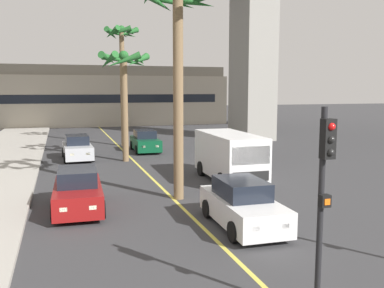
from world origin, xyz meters
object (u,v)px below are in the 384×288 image
object	(u,v)px
car_queue_fourth	(145,142)
palm_tree_near_median	(124,72)
car_queue_third	(78,191)
car_queue_second	(242,205)
palm_tree_far_median	(122,52)
palm_tree_mid_median	(178,25)
delivery_van	(229,155)
car_queue_front	(77,148)
traffic_light_median_near	(324,184)

from	to	relation	value
car_queue_fourth	palm_tree_near_median	xyz separation A→B (m)	(-1.98, -3.78, 4.84)
car_queue_third	palm_tree_near_median	world-z (taller)	palm_tree_near_median
car_queue_second	palm_tree_near_median	xyz separation A→B (m)	(-1.78, 13.92, 4.84)
palm_tree_far_median	palm_tree_mid_median	bearing A→B (deg)	-90.70
car_queue_fourth	palm_tree_near_median	world-z (taller)	palm_tree_near_median
palm_tree_near_median	palm_tree_mid_median	bearing A→B (deg)	-85.93
car_queue_second	delivery_van	xyz separation A→B (m)	(2.26, 6.63, 0.57)
car_queue_front	delivery_van	world-z (taller)	delivery_van
traffic_light_median_near	palm_tree_mid_median	size ratio (longest dim) A/B	0.48
car_queue_third	palm_tree_far_median	xyz separation A→B (m)	(4.25, 17.63, 6.71)
car_queue_front	delivery_van	size ratio (longest dim) A/B	0.79
traffic_light_median_near	palm_tree_near_median	world-z (taller)	palm_tree_near_median
delivery_van	palm_tree_near_median	size ratio (longest dim) A/B	0.77
car_queue_third	palm_tree_far_median	world-z (taller)	palm_tree_far_median
traffic_light_median_near	car_queue_third	bearing A→B (deg)	114.89
car_queue_fourth	traffic_light_median_near	distance (m)	23.42
car_queue_second	car_queue_third	xyz separation A→B (m)	(-5.12, 3.59, 0.00)
car_queue_second	palm_tree_near_median	distance (m)	14.84
car_queue_fourth	delivery_van	xyz separation A→B (m)	(2.06, -11.07, 0.57)
car_queue_front	car_queue_fourth	distance (m)	5.31
palm_tree_near_median	car_queue_front	bearing A→B (deg)	150.12
palm_tree_near_median	traffic_light_median_near	bearing A→B (deg)	-87.28
car_queue_second	palm_tree_near_median	size ratio (longest dim) A/B	0.60
car_queue_second	traffic_light_median_near	size ratio (longest dim) A/B	0.99
car_queue_fourth	palm_tree_far_median	world-z (taller)	palm_tree_far_median
traffic_light_median_near	car_queue_fourth	bearing A→B (deg)	87.42
palm_tree_mid_median	palm_tree_far_median	size ratio (longest dim) A/B	0.92
palm_tree_mid_median	car_queue_second	bearing A→B (deg)	-75.15
car_queue_second	car_queue_third	distance (m)	6.25
car_queue_fourth	palm_tree_far_median	distance (m)	7.65
car_queue_front	car_queue_second	bearing A→B (deg)	-73.31
palm_tree_near_median	palm_tree_far_median	bearing A→B (deg)	82.87
traffic_light_median_near	palm_tree_mid_median	world-z (taller)	palm_tree_mid_median
car_queue_fourth	car_queue_front	bearing A→B (deg)	-156.52
car_queue_third	palm_tree_near_median	size ratio (longest dim) A/B	0.61
car_queue_third	traffic_light_median_near	distance (m)	10.33
car_queue_front	palm_tree_mid_median	distance (m)	13.63
car_queue_front	palm_tree_near_median	size ratio (longest dim) A/B	0.61
car_queue_second	palm_tree_mid_median	bearing A→B (deg)	104.85
car_queue_third	palm_tree_far_median	bearing A→B (deg)	76.44
car_queue_third	delivery_van	xyz separation A→B (m)	(7.38, 3.04, 0.57)
car_queue_front	palm_tree_far_median	size ratio (longest dim) A/B	0.44
traffic_light_median_near	palm_tree_far_median	size ratio (longest dim) A/B	0.45
car_queue_third	palm_tree_mid_median	size ratio (longest dim) A/B	0.48
delivery_van	palm_tree_far_median	world-z (taller)	palm_tree_far_median
car_queue_third	delivery_van	size ratio (longest dim) A/B	0.79
car_queue_third	traffic_light_median_near	size ratio (longest dim) A/B	0.99
car_queue_second	car_queue_fourth	bearing A→B (deg)	89.35
car_queue_second	delivery_van	bearing A→B (deg)	71.14
car_queue_front	delivery_van	xyz separation A→B (m)	(6.93, -8.95, 0.57)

